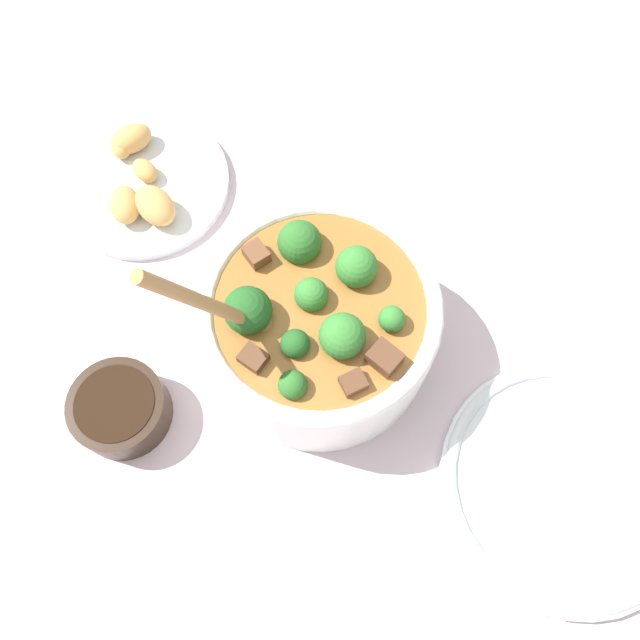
# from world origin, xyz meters

# --- Properties ---
(ground_plane) EXTENTS (4.00, 4.00, 0.00)m
(ground_plane) POSITION_xyz_m (0.00, 0.00, 0.00)
(ground_plane) COLOR silver
(stew_bowl) EXTENTS (0.25, 0.23, 0.25)m
(stew_bowl) POSITION_xyz_m (-0.00, -0.00, 0.06)
(stew_bowl) COLOR white
(stew_bowl) RESTS_ON ground_plane
(condiment_bowl) EXTENTS (0.09, 0.09, 0.04)m
(condiment_bowl) POSITION_xyz_m (-0.20, -0.07, 0.02)
(condiment_bowl) COLOR black
(condiment_bowl) RESTS_ON ground_plane
(empty_plate) EXTENTS (0.24, 0.24, 0.02)m
(empty_plate) POSITION_xyz_m (0.23, -0.15, 0.01)
(empty_plate) COLOR white
(empty_plate) RESTS_ON ground_plane
(food_plate) EXTENTS (0.20, 0.20, 0.05)m
(food_plate) POSITION_xyz_m (-0.20, 0.21, 0.01)
(food_plate) COLOR white
(food_plate) RESTS_ON ground_plane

